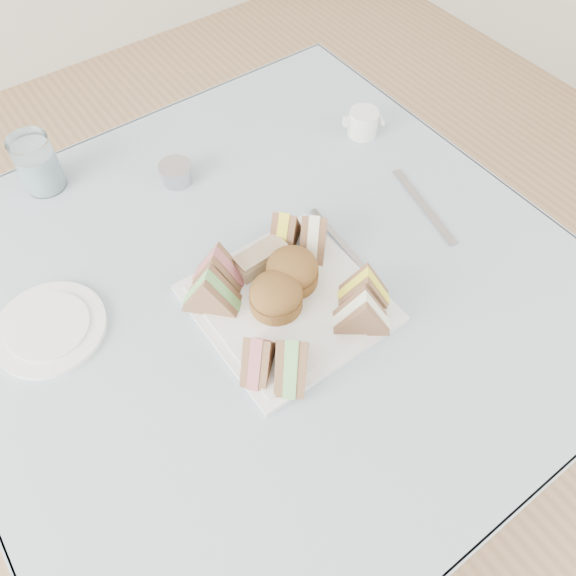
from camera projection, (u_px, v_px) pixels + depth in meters
floor at (273, 436)px, 1.57m from camera, size 4.00×4.00×0.00m
table at (270, 377)px, 1.27m from camera, size 0.90×0.90×0.74m
tablecloth at (264, 279)px, 0.96m from camera, size 1.02×1.02×0.01m
serving_plate at (288, 303)px, 0.92m from camera, size 0.28×0.28×0.01m
sandwich_fl_a at (258, 352)px, 0.82m from camera, size 0.09×0.09×0.08m
sandwich_fl_b at (292, 355)px, 0.81m from camera, size 0.10×0.10×0.09m
sandwich_fr_a at (365, 285)px, 0.89m from camera, size 0.09×0.08×0.07m
sandwich_fr_b at (363, 310)px, 0.86m from camera, size 0.10×0.09×0.08m
sandwich_bl_a at (210, 290)px, 0.88m from camera, size 0.10×0.10×0.08m
sandwich_bl_b at (217, 266)px, 0.91m from camera, size 0.09×0.09×0.08m
sandwich_br_a at (314, 232)px, 0.95m from camera, size 0.09×0.09×0.08m
sandwich_br_b at (285, 229)px, 0.96m from camera, size 0.09×0.09×0.08m
scone_left at (276, 295)px, 0.89m from camera, size 0.09×0.09×0.06m
scone_right at (292, 270)px, 0.92m from camera, size 0.11×0.11×0.06m
pastry_slice at (261, 259)px, 0.94m from camera, size 0.09×0.04×0.04m
side_plate at (50, 328)px, 0.90m from camera, size 0.24×0.24×0.01m
water_glass at (37, 163)px, 1.04m from camera, size 0.09×0.09×0.11m
tea_strainer at (176, 174)px, 1.08m from camera, size 0.08×0.08×0.04m
knife at (424, 206)px, 1.05m from camera, size 0.06×0.21×0.00m
fork at (353, 256)px, 0.98m from camera, size 0.02×0.19×0.00m
creamer_jug at (363, 123)px, 1.16m from camera, size 0.08×0.08×0.05m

